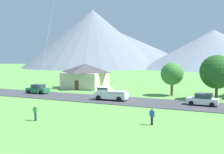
{
  "coord_description": "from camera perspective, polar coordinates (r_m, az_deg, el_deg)",
  "views": [
    {
      "loc": [
        14.43,
        -9.12,
        6.74
      ],
      "look_at": [
        1.94,
        19.18,
        4.41
      ],
      "focal_mm": 41.89,
      "sensor_mm": 36.0,
      "label": 1
    }
  ],
  "objects": [
    {
      "name": "road_strip",
      "position": [
        40.58,
        2.66,
        -5.2
      ],
      "size": [
        160.0,
        7.55,
        0.08
      ],
      "primitive_type": "cube",
      "color": "#424247",
      "rests_on": "ground"
    },
    {
      "name": "mountain_east_ridge",
      "position": [
        164.74,
        21.22,
        5.64
      ],
      "size": [
        84.65,
        84.65,
        22.77
      ],
      "primitive_type": "cone",
      "color": "gray",
      "rests_on": "ground"
    },
    {
      "name": "mountain_central_ridge",
      "position": [
        203.2,
        0.58,
        6.3
      ],
      "size": [
        123.31,
        123.31,
        27.55
      ],
      "primitive_type": "cone",
      "color": "slate",
      "rests_on": "ground"
    },
    {
      "name": "mountain_far_east_ridge",
      "position": [
        178.2,
        -4.24,
        8.34
      ],
      "size": [
        92.71,
        92.71,
        38.57
      ],
      "primitive_type": "cone",
      "color": "slate",
      "rests_on": "ground"
    },
    {
      "name": "house_left_center",
      "position": [
        57.42,
        -5.84,
        0.33
      ],
      "size": [
        9.06,
        7.83,
        5.36
      ],
      "color": "beige",
      "rests_on": "ground"
    },
    {
      "name": "tree_left_of_center",
      "position": [
        46.98,
        12.98,
        0.68
      ],
      "size": [
        3.98,
        3.98,
        5.87
      ],
      "color": "brown",
      "rests_on": "ground"
    },
    {
      "name": "tree_center",
      "position": [
        43.99,
        21.94,
        1.04
      ],
      "size": [
        5.3,
        5.3,
        7.14
      ],
      "color": "brown",
      "rests_on": "ground"
    },
    {
      "name": "parked_car_green_west_end",
      "position": [
        50.26,
        -15.88,
        -2.57
      ],
      "size": [
        4.22,
        2.11,
        1.68
      ],
      "color": "#237042",
      "rests_on": "road_strip"
    },
    {
      "name": "parked_car_white_mid_west",
      "position": [
        38.59,
        19.18,
        -4.69
      ],
      "size": [
        4.28,
        2.24,
        1.68
      ],
      "color": "white",
      "rests_on": "road_strip"
    },
    {
      "name": "pickup_truck_white_west_side",
      "position": [
        40.93,
        -0.4,
        -3.67
      ],
      "size": [
        5.28,
        2.48,
        1.99
      ],
      "color": "white",
      "rests_on": "road_strip"
    },
    {
      "name": "watcher_person",
      "position": [
        26.58,
        8.72,
        -8.49
      ],
      "size": [
        0.56,
        0.24,
        1.68
      ],
      "color": "black",
      "rests_on": "ground"
    }
  ]
}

